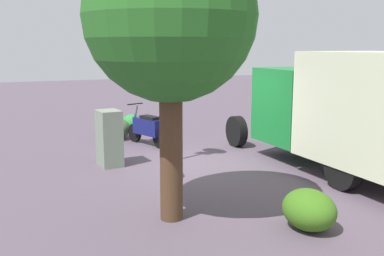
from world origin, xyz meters
The scene contains 10 objects.
ground_plane centered at (0.00, 0.00, 0.00)m, with size 60.00×60.00×0.00m, color #524552.
box_truck_near centered at (-2.59, -2.67, 1.56)m, with size 7.29×2.25×2.79m.
motorcycle centered at (2.51, 0.57, 0.52)m, with size 1.75×0.79×1.20m.
stop_sign centered at (0.35, 0.85, 2.24)m, with size 0.71×0.33×3.36m.
street_tree centered at (-3.21, 2.05, 3.35)m, with size 2.78×2.78×4.77m.
utility_cabinet centered at (0.65, 2.17, 0.69)m, with size 0.66×0.50×1.38m, color slate.
bike_rack_hoop centered at (-0.73, 1.05, 0.00)m, with size 0.85×0.85×0.05m, color #B7B7BC.
shrub_near_sign centered at (3.79, 1.16, 0.34)m, with size 0.99×0.81×0.67m, color #425B3C.
shrub_mid_verge centered at (-4.53, 0.21, 0.33)m, with size 0.97×0.79×0.66m, color #396A19.
shrub_by_tree centered at (4.90, 0.31, 0.29)m, with size 0.86×0.71×0.59m, color #2A7C34.
Camera 1 is at (-10.03, 4.72, 2.90)m, focal length 42.22 mm.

